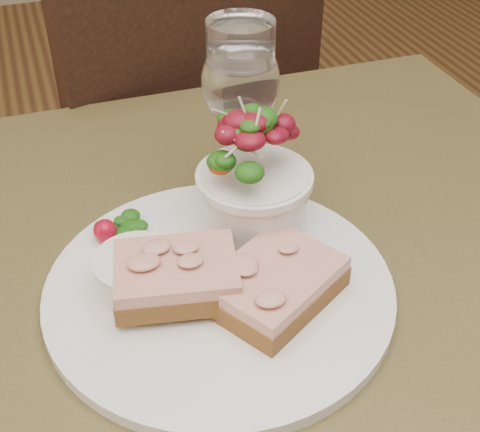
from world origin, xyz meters
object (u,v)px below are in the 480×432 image
object	(u,v)px
sandwich_back	(176,276)
ramekin	(138,272)
wine_glass	(241,87)
cafe_table	(259,366)
salad_bowl	(254,175)
dinner_plate	(219,288)
sandwich_front	(275,283)
chair_far	(165,244)

from	to	relation	value
sandwich_back	ramekin	world-z (taller)	sandwich_back
ramekin	wine_glass	bearing A→B (deg)	43.08
cafe_table	wine_glass	xyz separation A→B (m)	(0.03, 0.15, 0.22)
sandwich_back	salad_bowl	distance (m)	0.12
dinner_plate	sandwich_front	xyz separation A→B (m)	(0.04, -0.03, 0.02)
sandwich_front	sandwich_back	bearing A→B (deg)	128.99
cafe_table	dinner_plate	xyz separation A→B (m)	(-0.04, 0.01, 0.11)
salad_bowl	sandwich_back	bearing A→B (deg)	-143.08
chair_far	sandwich_back	bearing A→B (deg)	64.45
salad_bowl	cafe_table	bearing A→B (deg)	-104.55
salad_bowl	chair_far	bearing A→B (deg)	88.71
dinner_plate	sandwich_front	world-z (taller)	sandwich_front
ramekin	wine_glass	distance (m)	0.21
dinner_plate	sandwich_back	distance (m)	0.05
sandwich_front	ramekin	distance (m)	0.12
chair_far	salad_bowl	size ratio (longest dim) A/B	7.09
cafe_table	sandwich_front	bearing A→B (deg)	-80.66
dinner_plate	ramekin	distance (m)	0.07
chair_far	sandwich_back	distance (m)	0.80
sandwich_back	wine_glass	bearing A→B (deg)	64.35
cafe_table	salad_bowl	world-z (taller)	salad_bowl
cafe_table	chair_far	distance (m)	0.73
ramekin	wine_glass	xyz separation A→B (m)	(0.13, 0.13, 0.09)
sandwich_back	ramekin	xyz separation A→B (m)	(-0.03, 0.02, -0.00)
sandwich_front	chair_far	bearing A→B (deg)	56.26
salad_bowl	wine_glass	world-z (taller)	wine_glass
chair_far	salad_bowl	distance (m)	0.77
cafe_table	dinner_plate	world-z (taller)	dinner_plate
sandwich_front	salad_bowl	distance (m)	0.11
dinner_plate	ramekin	world-z (taller)	ramekin
sandwich_front	salad_bowl	bearing A→B (deg)	49.30
dinner_plate	sandwich_back	xyz separation A→B (m)	(-0.04, -0.00, 0.03)
ramekin	salad_bowl	distance (m)	0.14
chair_far	dinner_plate	world-z (taller)	chair_far
dinner_plate	chair_far	bearing A→B (deg)	83.73
cafe_table	ramekin	size ratio (longest dim) A/B	11.60
dinner_plate	wine_glass	size ratio (longest dim) A/B	1.75
cafe_table	wine_glass	world-z (taller)	wine_glass
sandwich_front	dinner_plate	bearing A→B (deg)	110.95
cafe_table	salad_bowl	size ratio (longest dim) A/B	6.30
chair_far	salad_bowl	world-z (taller)	chair_far
cafe_table	chair_far	xyz separation A→B (m)	(0.03, 0.63, -0.36)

